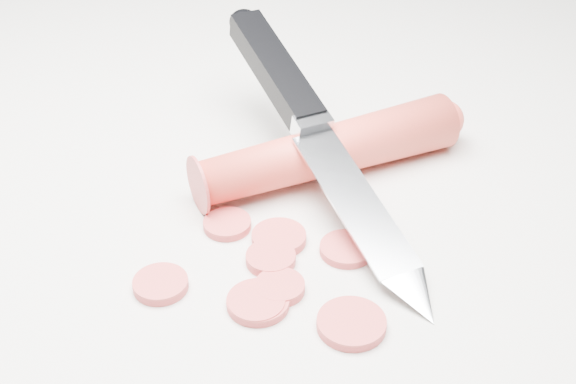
# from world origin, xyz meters

# --- Properties ---
(ground) EXTENTS (2.40, 2.40, 0.00)m
(ground) POSITION_xyz_m (0.00, 0.00, 0.00)
(ground) COLOR silver
(ground) RESTS_ON ground
(carrot) EXTENTS (0.18, 0.14, 0.04)m
(carrot) POSITION_xyz_m (0.03, 0.05, 0.02)
(carrot) COLOR red
(carrot) RESTS_ON ground
(carrot_slice_0) EXTENTS (0.03, 0.03, 0.01)m
(carrot_slice_0) POSITION_xyz_m (-0.05, -0.08, 0.00)
(carrot_slice_0) COLOR #C23635
(carrot_slice_0) RESTS_ON ground
(carrot_slice_1) EXTENTS (0.03, 0.03, 0.01)m
(carrot_slice_1) POSITION_xyz_m (0.01, -0.03, 0.00)
(carrot_slice_1) COLOR #C23635
(carrot_slice_1) RESTS_ON ground
(carrot_slice_2) EXTENTS (0.04, 0.04, 0.01)m
(carrot_slice_2) POSITION_xyz_m (0.01, -0.09, 0.00)
(carrot_slice_2) COLOR #C23635
(carrot_slice_2) RESTS_ON ground
(carrot_slice_3) EXTENTS (0.03, 0.03, 0.01)m
(carrot_slice_3) POSITION_xyz_m (0.02, -0.07, 0.00)
(carrot_slice_3) COLOR #C23635
(carrot_slice_3) RESTS_ON ground
(carrot_slice_4) EXTENTS (0.04, 0.04, 0.01)m
(carrot_slice_4) POSITION_xyz_m (0.06, -0.10, 0.00)
(carrot_slice_4) COLOR #C23635
(carrot_slice_4) RESTS_ON ground
(carrot_slice_5) EXTENTS (0.03, 0.03, 0.01)m
(carrot_slice_5) POSITION_xyz_m (-0.02, -0.02, 0.00)
(carrot_slice_5) COLOR #C23635
(carrot_slice_5) RESTS_ON ground
(carrot_slice_6) EXTENTS (0.03, 0.03, 0.01)m
(carrot_slice_6) POSITION_xyz_m (0.01, -0.05, 0.00)
(carrot_slice_6) COLOR #C23635
(carrot_slice_6) RESTS_ON ground
(carrot_slice_7) EXTENTS (0.03, 0.03, 0.01)m
(carrot_slice_7) POSITION_xyz_m (0.05, -0.03, 0.00)
(carrot_slice_7) COLOR #C23635
(carrot_slice_7) RESTS_ON ground
(carrot_slice_8) EXTENTS (0.03, 0.03, 0.01)m
(carrot_slice_8) POSITION_xyz_m (0.01, -0.09, 0.00)
(carrot_slice_8) COLOR #C23635
(carrot_slice_8) RESTS_ON ground
(kitchen_knife) EXTENTS (0.19, 0.26, 0.08)m
(kitchen_knife) POSITION_xyz_m (0.03, 0.03, 0.04)
(kitchen_knife) COLOR silver
(kitchen_knife) RESTS_ON ground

